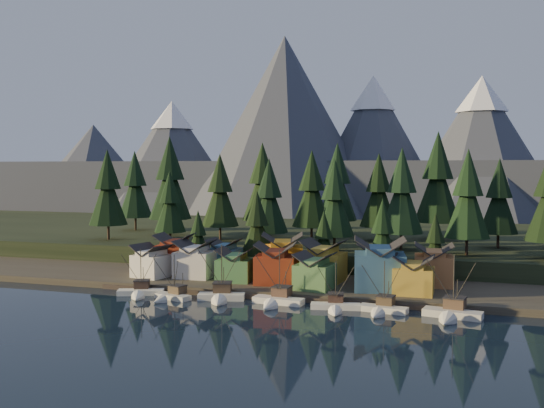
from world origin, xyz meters
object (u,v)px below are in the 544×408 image
(boat_2, at_px, (221,289))
(house_back_0, at_px, (175,252))
(house_front_0, at_px, (151,260))
(house_back_1, at_px, (224,255))
(boat_5, at_px, (382,302))
(boat_1, at_px, (170,290))
(boat_4, at_px, (335,301))
(boat_3, at_px, (276,294))
(boat_6, at_px, (451,305))
(house_front_1, at_px, (195,258))
(boat_0, at_px, (140,287))

(boat_2, relative_size, house_back_0, 1.32)
(house_front_0, xyz_separation_m, house_back_1, (14.45, 9.69, 0.36))
(boat_5, distance_m, house_front_0, 56.90)
(house_back_0, bearing_deg, boat_1, -73.21)
(boat_1, distance_m, house_back_1, 25.00)
(house_back_1, bearing_deg, boat_4, -37.06)
(house_front_0, xyz_separation_m, house_back_0, (2.31, 7.51, 0.92))
(boat_3, distance_m, boat_4, 12.19)
(boat_6, height_order, house_back_1, boat_6)
(boat_2, distance_m, boat_4, 24.01)
(boat_2, xyz_separation_m, house_back_1, (-8.08, 22.23, 3.36))
(house_front_0, xyz_separation_m, house_front_1, (9.91, 2.68, 0.57))
(boat_3, xyz_separation_m, house_back_1, (-19.91, 22.30, 3.62))
(boat_2, xyz_separation_m, boat_5, (32.69, -0.76, -0.49))
(boat_3, distance_m, house_back_0, 38.08)
(boat_6, relative_size, house_front_0, 1.39)
(boat_3, xyz_separation_m, house_front_1, (-24.46, 15.28, 3.83))
(house_front_0, height_order, house_back_1, house_back_1)
(house_front_1, bearing_deg, boat_1, -84.02)
(house_front_1, height_order, house_back_0, house_back_0)
(house_back_0, bearing_deg, boat_5, -28.56)
(boat_5, relative_size, house_back_1, 1.28)
(boat_0, distance_m, boat_5, 50.89)
(boat_0, bearing_deg, boat_5, -20.88)
(boat_6, bearing_deg, house_front_1, 174.74)
(boat_1, relative_size, boat_2, 0.81)
(boat_5, xyz_separation_m, house_back_0, (-52.91, 20.81, 4.41))
(house_front_0, bearing_deg, boat_4, -2.49)
(boat_3, relative_size, boat_5, 1.12)
(house_front_1, bearing_deg, boat_2, -51.86)
(boat_5, height_order, house_back_1, house_back_1)
(boat_4, bearing_deg, house_back_1, 133.74)
(boat_2, distance_m, boat_3, 11.84)
(boat_2, bearing_deg, boat_6, -16.15)
(boat_1, relative_size, boat_6, 0.81)
(boat_0, distance_m, boat_4, 42.18)
(house_back_1, bearing_deg, boat_2, -71.03)
(boat_6, bearing_deg, house_back_0, 172.61)
(house_back_1, bearing_deg, house_front_1, -123.95)
(boat_1, distance_m, boat_6, 55.49)
(house_front_0, distance_m, house_front_1, 10.28)
(boat_4, height_order, house_front_0, boat_4)
(house_front_0, distance_m, house_back_1, 17.40)
(boat_1, relative_size, house_back_1, 1.23)
(boat_1, distance_m, boat_4, 34.30)
(boat_0, xyz_separation_m, boat_4, (42.18, -0.49, -0.13))
(boat_4, bearing_deg, house_front_1, 145.76)
(boat_1, xyz_separation_m, house_back_1, (2.22, 24.60, 3.83))
(boat_3, bearing_deg, house_back_0, 153.75)
(boat_2, relative_size, house_back_1, 1.51)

